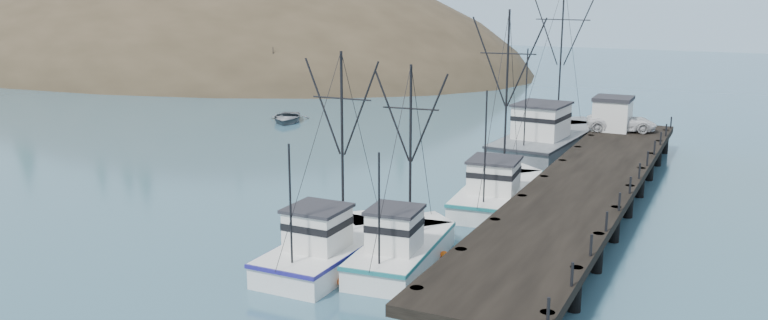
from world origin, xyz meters
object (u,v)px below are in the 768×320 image
(motorboat, at_px, (287,122))
(trawler_mid, at_px, (334,246))
(work_vessel, at_px, (550,140))
(pickup_truck, at_px, (621,122))
(trawler_far, at_px, (499,191))
(pier_shed, at_px, (613,113))
(pier, at_px, (586,185))
(trawler_near, at_px, (404,248))

(motorboat, bearing_deg, trawler_mid, -76.78)
(work_vessel, height_order, pickup_truck, work_vessel)
(trawler_far, bearing_deg, pier_shed, 78.21)
(motorboat, bearing_deg, pickup_truck, -25.08)
(pier, height_order, motorboat, pier)
(pickup_truck, bearing_deg, pier_shed, 76.25)
(trawler_mid, bearing_deg, pickup_truck, 74.69)
(trawler_far, distance_m, motorboat, 34.93)
(trawler_mid, distance_m, work_vessel, 30.12)
(trawler_mid, bearing_deg, trawler_far, 72.98)
(trawler_far, bearing_deg, trawler_near, -94.40)
(pickup_truck, bearing_deg, motorboat, 74.50)
(trawler_mid, height_order, work_vessel, work_vessel)
(trawler_far, xyz_separation_m, pier_shed, (3.85, 18.42, 2.60))
(motorboat, bearing_deg, work_vessel, -30.32)
(pier, xyz_separation_m, trawler_far, (-5.35, -0.42, -0.87))
(work_vessel, bearing_deg, pickup_truck, 24.96)
(pier, height_order, pier_shed, pier_shed)
(work_vessel, xyz_separation_m, motorboat, (-28.34, 3.48, -1.23))
(pier, relative_size, pickup_truck, 7.90)
(trawler_far, bearing_deg, work_vessel, 92.40)
(trawler_far, bearing_deg, motorboat, 146.17)
(trawler_near, distance_m, pier_shed, 31.54)
(work_vessel, xyz_separation_m, pier_shed, (4.52, 2.45, 2.19))
(trawler_near, distance_m, trawler_far, 12.68)
(trawler_near, distance_m, pickup_truck, 31.62)
(trawler_far, relative_size, motorboat, 2.16)
(pier, height_order, trawler_near, trawler_near)
(trawler_near, relative_size, pier_shed, 3.21)
(motorboat, bearing_deg, pier_shed, -25.12)
(pickup_truck, height_order, motorboat, pickup_truck)
(pickup_truck, bearing_deg, trawler_far, 152.25)
(pier_shed, bearing_deg, trawler_near, -98.82)
(trawler_far, relative_size, pickup_truck, 2.26)
(trawler_far, relative_size, pier_shed, 3.94)
(work_vessel, bearing_deg, motorboat, 173.01)
(trawler_near, relative_size, pickup_truck, 1.84)
(pier_shed, bearing_deg, pickup_truck, 0.00)
(pier, relative_size, trawler_mid, 4.05)
(pier, xyz_separation_m, motorboat, (-34.35, 19.03, -1.69))
(pickup_truck, bearing_deg, trawler_mid, 150.94)
(trawler_near, xyz_separation_m, work_vessel, (0.30, 28.61, 0.41))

